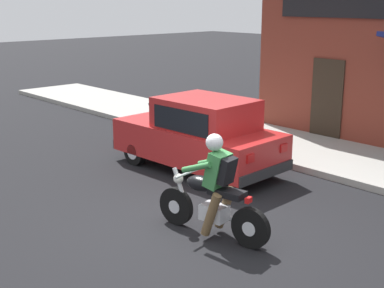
{
  "coord_description": "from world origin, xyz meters",
  "views": [
    {
      "loc": [
        -5.39,
        -5.66,
        3.51
      ],
      "look_at": [
        1.03,
        1.32,
        0.95
      ],
      "focal_mm": 50.0,
      "sensor_mm": 36.0,
      "label": 1
    }
  ],
  "objects": [
    {
      "name": "ground_plane",
      "position": [
        0.0,
        0.0,
        0.0
      ],
      "size": [
        80.0,
        80.0,
        0.0
      ],
      "primitive_type": "plane",
      "color": "black"
    },
    {
      "name": "sidewalk_curb",
      "position": [
        4.85,
        3.0,
        0.07
      ],
      "size": [
        2.6,
        22.0,
        0.14
      ],
      "primitive_type": "cube",
      "color": "#9E9B93",
      "rests_on": "ground"
    },
    {
      "name": "motorcycle_with_rider",
      "position": [
        -0.02,
        -0.29,
        0.68
      ],
      "size": [
        0.68,
        2.01,
        1.62
      ],
      "color": "black",
      "rests_on": "ground"
    },
    {
      "name": "car_hatchback",
      "position": [
        2.09,
        2.24,
        0.77
      ],
      "size": [
        1.77,
        3.84,
        1.57
      ],
      "color": "black",
      "rests_on": "ground"
    }
  ]
}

